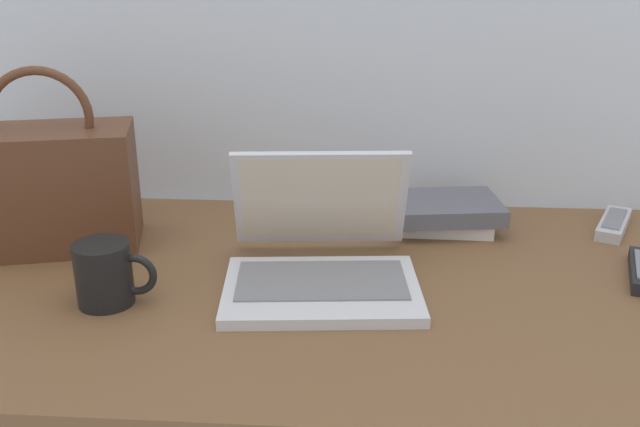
# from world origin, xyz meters

# --- Properties ---
(desk) EXTENTS (1.60, 0.76, 0.03)m
(desk) POSITION_xyz_m (0.00, 0.00, 0.01)
(desk) COLOR brown
(desk) RESTS_ON ground
(laptop) EXTENTS (0.33, 0.32, 0.21)m
(laptop) POSITION_xyz_m (0.01, -0.00, 0.07)
(laptop) COLOR silver
(laptop) RESTS_ON desk
(coffee_mug) EXTENTS (0.13, 0.09, 0.10)m
(coffee_mug) POSITION_xyz_m (-0.32, -0.10, 0.08)
(coffee_mug) COLOR black
(coffee_mug) RESTS_ON desk
(remote_control_near) EXTENTS (0.11, 0.16, 0.02)m
(remote_control_near) POSITION_xyz_m (0.56, 0.26, 0.04)
(remote_control_near) COLOR #B7B7B7
(remote_control_near) RESTS_ON desk
(handbag) EXTENTS (0.33, 0.23, 0.33)m
(handbag) POSITION_xyz_m (-0.49, 0.12, 0.15)
(handbag) COLOR #59331E
(handbag) RESTS_ON desk
(book_stack) EXTENTS (0.23, 0.18, 0.06)m
(book_stack) POSITION_xyz_m (0.23, 0.25, 0.06)
(book_stack) COLOR silver
(book_stack) RESTS_ON desk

